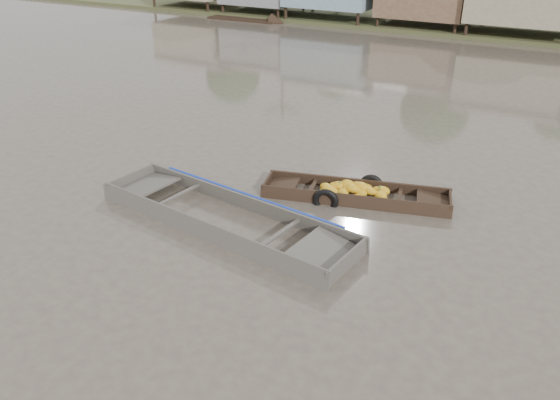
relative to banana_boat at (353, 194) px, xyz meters
The scene contains 3 objects.
ground 3.72m from the banana_boat, 115.87° to the right, with size 120.00×120.00×0.00m, color #4E443C.
banana_boat is the anchor object (origin of this frame).
viewer_boat 3.63m from the banana_boat, 128.81° to the right, with size 7.38×2.78×0.58m.
Camera 1 is at (6.29, -9.31, 6.89)m, focal length 35.00 mm.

